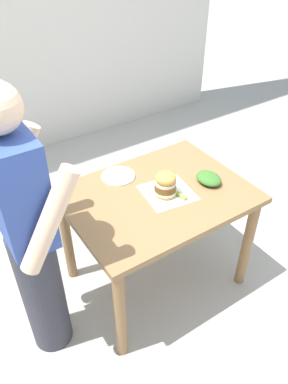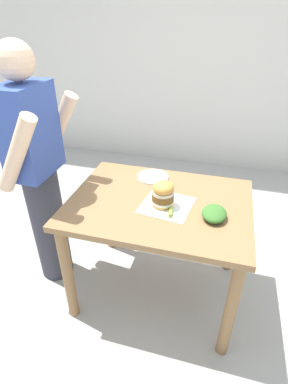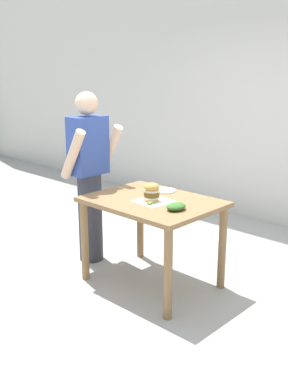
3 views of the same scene
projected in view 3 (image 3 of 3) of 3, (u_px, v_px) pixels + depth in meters
name	position (u px, v px, depth m)	size (l,w,h in m)	color
ground_plane	(152.00, 283.00, 4.11)	(80.00, 80.00, 0.00)	#ADAAA3
patio_table	(152.00, 214.00, 3.94)	(0.85, 1.12, 0.79)	olive
serving_paper	(154.00, 201.00, 3.84)	(0.29, 0.29, 0.00)	white
sandwich	(152.00, 192.00, 3.84)	(0.14, 0.14, 0.20)	gold
pickle_spear	(151.00, 203.00, 3.76)	(0.02, 0.02, 0.08)	#8EA83D
side_plate_with_forks	(164.00, 190.00, 4.18)	(0.22, 0.22, 0.02)	white
side_salad	(176.00, 206.00, 3.61)	(0.18, 0.14, 0.06)	#386B28
diner_across_table	(89.00, 175.00, 4.40)	(0.55, 0.35, 1.69)	#33333D
parked_car_near_curb	(13.00, 115.00, 11.87)	(4.28, 2.00, 1.60)	#145933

